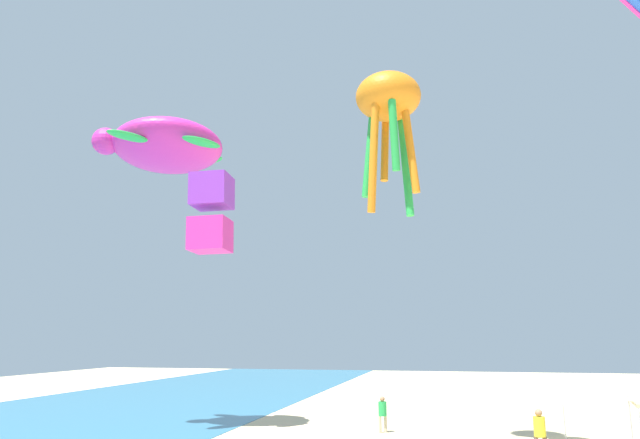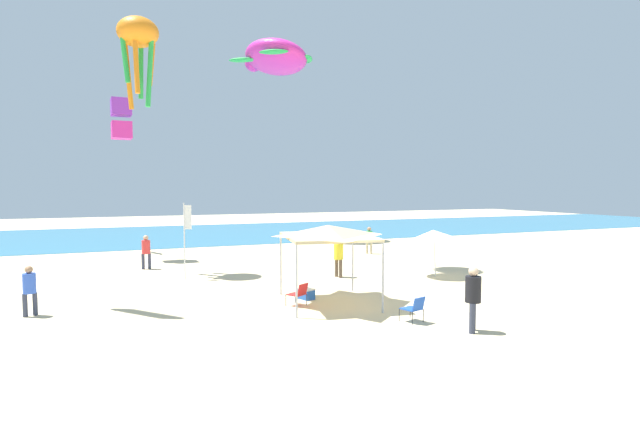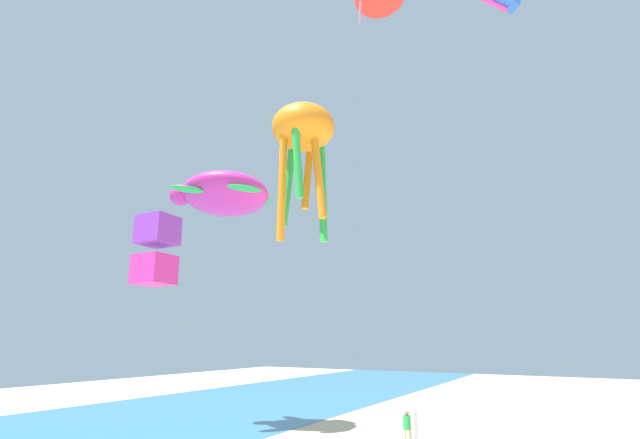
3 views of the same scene
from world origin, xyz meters
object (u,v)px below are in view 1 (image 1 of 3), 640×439
at_px(person_near_umbrella, 383,411).
at_px(kite_octopus_orange, 388,104).
at_px(kite_box_purple, 211,213).
at_px(person_beachcomber, 540,430).
at_px(kite_turtle_magenta, 165,146).
at_px(banner_flag, 490,425).
at_px(beach_umbrella, 562,396).

distance_m(person_near_umbrella, kite_octopus_orange, 16.99).
bearing_deg(kite_octopus_orange, kite_box_purple, 80.38).
bearing_deg(person_near_umbrella, kite_box_purple, -133.89).
height_order(person_beachcomber, kite_turtle_magenta, kite_turtle_magenta).
bearing_deg(person_near_umbrella, person_beachcomber, -69.21).
height_order(person_near_umbrella, person_beachcomber, person_beachcomber).
bearing_deg(banner_flag, kite_octopus_orange, 124.87).
height_order(beach_umbrella, banner_flag, banner_flag).
xyz_separation_m(person_near_umbrella, kite_box_purple, (-14.18, 3.19, 7.04)).
height_order(person_near_umbrella, kite_turtle_magenta, kite_turtle_magenta).
xyz_separation_m(beach_umbrella, kite_turtle_magenta, (-1.70, 19.05, 12.45)).
relative_size(beach_umbrella, kite_turtle_magenta, 0.31).
bearing_deg(kite_box_purple, beach_umbrella, -45.03).
height_order(banner_flag, kite_box_purple, kite_box_purple).
xyz_separation_m(beach_umbrella, kite_octopus_orange, (-12.42, 6.19, 9.25)).
xyz_separation_m(kite_box_purple, kite_octopus_orange, (0.77, -5.11, 3.20)).
distance_m(kite_box_purple, kite_turtle_magenta, 15.27).
relative_size(banner_flag, person_beachcomber, 1.89).
height_order(person_near_umbrella, kite_box_purple, kite_box_purple).
distance_m(beach_umbrella, kite_box_purple, 18.39).
distance_m(beach_umbrella, person_near_umbrella, 8.23).
xyz_separation_m(kite_octopus_orange, kite_turtle_magenta, (10.72, 12.86, 3.20)).
height_order(kite_octopus_orange, kite_turtle_magenta, kite_turtle_magenta).
bearing_deg(person_near_umbrella, kite_octopus_orange, -113.09).
relative_size(banner_flag, kite_box_purple, 1.53).
distance_m(kite_octopus_orange, kite_turtle_magenta, 17.05).
xyz_separation_m(person_beachcomber, kite_box_purple, (-9.07, 9.74, 6.96)).
bearing_deg(kite_box_purple, person_near_umbrella, -17.12).
xyz_separation_m(person_near_umbrella, kite_turtle_magenta, (-2.69, 10.95, 13.44)).
bearing_deg(person_beachcomber, kite_octopus_orange, -130.04).
distance_m(banner_flag, kite_box_purple, 9.94).
height_order(beach_umbrella, person_near_umbrella, beach_umbrella).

